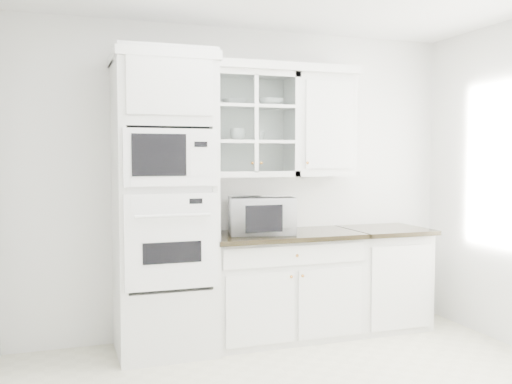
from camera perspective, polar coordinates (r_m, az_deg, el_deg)
name	(u,v)px	position (r m, az deg, el deg)	size (l,w,h in m)	color
room_shell	(300,126)	(3.85, 4.45, 6.63)	(4.00, 3.50, 2.70)	white
oven_column	(164,204)	(4.60, -9.20, -1.14)	(0.76, 0.68, 2.40)	silver
base_cabinet_run	(282,285)	(5.02, 2.65, -9.24)	(1.32, 0.67, 0.92)	silver
extra_base_cabinet	(383,277)	(5.46, 12.56, -8.27)	(0.72, 0.67, 0.92)	silver
upper_cabinet_glass	(250,124)	(4.94, -0.61, 6.77)	(0.80, 0.33, 0.90)	silver
upper_cabinet_solid	(321,126)	(5.20, 6.52, 6.59)	(0.55, 0.33, 0.90)	silver
crown_molding	(239,67)	(4.94, -1.70, 12.43)	(2.14, 0.38, 0.07)	white
countertop_microwave	(261,215)	(4.84, 0.53, -2.33)	(0.54, 0.45, 0.31)	white
bowl_a	(235,102)	(4.90, -2.16, 8.97)	(0.21, 0.21, 0.05)	white
bowl_b	(271,102)	(5.01, 1.51, 8.94)	(0.21, 0.21, 0.07)	white
cup_a	(238,135)	(4.89, -1.86, 5.76)	(0.13, 0.13, 0.10)	white
cup_b	(260,136)	(4.98, 0.36, 5.63)	(0.09, 0.09, 0.09)	white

